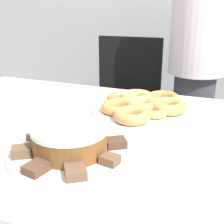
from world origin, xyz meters
The scene contains 23 objects.
table centered at (0.00, 0.00, 0.66)m, with size 1.51×0.91×0.76m.
person_standing centered at (0.17, 0.89, 0.82)m, with size 0.30×0.30×1.55m.
office_chair_left centered at (-0.23, 0.85, 0.44)m, with size 0.47×0.47×0.92m.
plate_cake centered at (-0.04, -0.18, 0.76)m, with size 0.34×0.34×0.01m.
plate_donuts centered at (0.06, 0.21, 0.76)m, with size 0.37×0.37×0.01m.
frosted_cake centered at (-0.04, -0.18, 0.80)m, with size 0.20×0.20×0.07m.
lamington_0 centered at (0.07, -0.11, 0.78)m, with size 0.07×0.07×0.02m.
lamington_1 centered at (-0.01, -0.05, 0.78)m, with size 0.06×0.06×0.02m.
lamington_2 centered at (-0.10, -0.07, 0.78)m, with size 0.07×0.08×0.02m.
lamington_3 centered at (-0.16, -0.15, 0.78)m, with size 0.05×0.05×0.02m.
lamington_4 centered at (-0.14, -0.24, 0.78)m, with size 0.06×0.06×0.03m.
lamington_5 centered at (-0.06, -0.30, 0.78)m, with size 0.06×0.06×0.02m.
lamington_6 centered at (0.03, -0.28, 0.78)m, with size 0.07×0.07×0.02m.
lamington_7 centered at (0.09, -0.20, 0.78)m, with size 0.05×0.05×0.02m.
donut_0 centered at (0.06, 0.21, 0.78)m, with size 0.12×0.12×0.04m.
donut_1 centered at (0.02, 0.28, 0.78)m, with size 0.13×0.13×0.04m.
donut_2 centered at (-0.04, 0.24, 0.78)m, with size 0.11×0.11×0.03m.
donut_3 centered at (-0.01, 0.15, 0.78)m, with size 0.13×0.13×0.03m.
donut_4 centered at (0.06, 0.09, 0.78)m, with size 0.13×0.13×0.04m.
donut_5 centered at (0.11, 0.16, 0.78)m, with size 0.10×0.10×0.03m.
donut_6 centered at (0.15, 0.22, 0.79)m, with size 0.13×0.13×0.04m.
donut_7 centered at (0.11, 0.31, 0.78)m, with size 0.13×0.13×0.03m.
napkin centered at (-0.41, 0.13, 0.76)m, with size 0.18×0.17×0.01m.
Camera 1 is at (0.33, -0.83, 1.16)m, focal length 50.00 mm.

